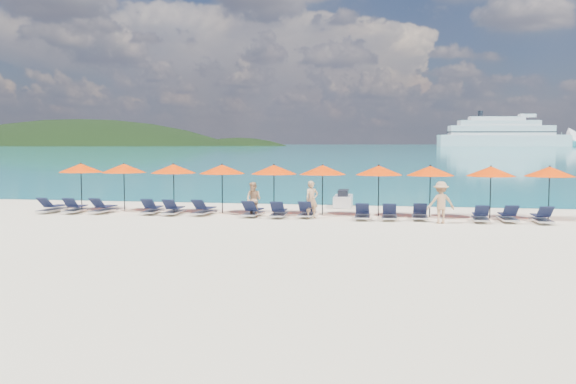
# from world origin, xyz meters

# --- Properties ---
(ground) EXTENTS (1400.00, 1400.00, 0.00)m
(ground) POSITION_xyz_m (0.00, 0.00, 0.00)
(ground) COLOR beige
(sea) EXTENTS (1600.00, 1300.00, 0.01)m
(sea) POSITION_xyz_m (0.00, 660.00, 0.01)
(sea) COLOR #1FA9B2
(sea) RESTS_ON ground
(headland_main) EXTENTS (374.00, 242.00, 126.50)m
(headland_main) POSITION_xyz_m (-300.00, 540.00, -38.00)
(headland_main) COLOR black
(headland_main) RESTS_ON ground
(headland_small) EXTENTS (162.00, 126.00, 85.50)m
(headland_small) POSITION_xyz_m (-150.00, 560.00, -35.00)
(headland_small) COLOR black
(headland_small) RESTS_ON ground
(cruise_ship) EXTENTS (123.93, 34.35, 34.10)m
(cruise_ship) POSITION_xyz_m (91.97, 517.27, 8.87)
(cruise_ship) COLOR silver
(cruise_ship) RESTS_ON ground
(sailboat_near) EXTENTS (6.55, 2.18, 12.02)m
(sailboat_near) POSITION_xyz_m (138.53, 574.55, 1.23)
(sailboat_near) COLOR silver
(sailboat_near) RESTS_ON ground
(jetski) EXTENTS (0.98, 2.39, 0.84)m
(jetski) POSITION_xyz_m (1.68, 9.21, 0.35)
(jetski) COLOR silver
(jetski) RESTS_ON ground
(beachgoer_a) EXTENTS (0.70, 0.64, 1.60)m
(beachgoer_a) POSITION_xyz_m (0.84, 4.06, 0.80)
(beachgoer_a) COLOR tan
(beachgoer_a) RESTS_ON ground
(beachgoer_b) EXTENTS (0.85, 0.67, 1.53)m
(beachgoer_b) POSITION_xyz_m (-1.72, 4.10, 0.76)
(beachgoer_b) COLOR tan
(beachgoer_b) RESTS_ON ground
(beachgoer_c) EXTENTS (1.17, 0.70, 1.69)m
(beachgoer_c) POSITION_xyz_m (6.16, 3.29, 0.84)
(beachgoer_c) COLOR tan
(beachgoer_c) RESTS_ON ground
(umbrella_0) EXTENTS (2.10, 2.10, 2.28)m
(umbrella_0) POSITION_xyz_m (-10.58, 5.54, 2.02)
(umbrella_0) COLOR black
(umbrella_0) RESTS_ON ground
(umbrella_1) EXTENTS (2.10, 2.10, 2.28)m
(umbrella_1) POSITION_xyz_m (-8.37, 5.53, 2.02)
(umbrella_1) COLOR black
(umbrella_1) RESTS_ON ground
(umbrella_2) EXTENTS (2.10, 2.10, 2.28)m
(umbrella_2) POSITION_xyz_m (-5.87, 5.44, 2.02)
(umbrella_2) COLOR black
(umbrella_2) RESTS_ON ground
(umbrella_3) EXTENTS (2.10, 2.10, 2.28)m
(umbrella_3) POSITION_xyz_m (-3.50, 5.35, 2.02)
(umbrella_3) COLOR black
(umbrella_3) RESTS_ON ground
(umbrella_4) EXTENTS (2.10, 2.10, 2.28)m
(umbrella_4) POSITION_xyz_m (-1.08, 5.39, 2.02)
(umbrella_4) COLOR black
(umbrella_4) RESTS_ON ground
(umbrella_5) EXTENTS (2.10, 2.10, 2.28)m
(umbrella_5) POSITION_xyz_m (1.11, 5.49, 2.02)
(umbrella_5) COLOR black
(umbrella_5) RESTS_ON ground
(umbrella_6) EXTENTS (2.10, 2.10, 2.28)m
(umbrella_6) POSITION_xyz_m (3.60, 5.48, 2.02)
(umbrella_6) COLOR black
(umbrella_6) RESTS_ON ground
(umbrella_7) EXTENTS (2.10, 2.10, 2.28)m
(umbrella_7) POSITION_xyz_m (5.81, 5.41, 2.02)
(umbrella_7) COLOR black
(umbrella_7) RESTS_ON ground
(umbrella_8) EXTENTS (2.10, 2.10, 2.28)m
(umbrella_8) POSITION_xyz_m (8.31, 5.37, 2.02)
(umbrella_8) COLOR black
(umbrella_8) RESTS_ON ground
(umbrella_9) EXTENTS (2.10, 2.10, 2.28)m
(umbrella_9) POSITION_xyz_m (10.70, 5.54, 2.02)
(umbrella_9) COLOR black
(umbrella_9) RESTS_ON ground
(lounger_0) EXTENTS (0.75, 1.74, 0.66)m
(lounger_0) POSITION_xyz_m (-11.27, 4.07, 0.24)
(lounger_0) COLOR silver
(lounger_0) RESTS_ON ground
(lounger_1) EXTENTS (0.77, 1.75, 0.66)m
(lounger_1) POSITION_xyz_m (-10.12, 4.09, 0.24)
(lounger_1) COLOR silver
(lounger_1) RESTS_ON ground
(lounger_2) EXTENTS (0.72, 1.73, 0.66)m
(lounger_2) POSITION_xyz_m (-8.82, 4.26, 0.24)
(lounger_2) COLOR silver
(lounger_2) RESTS_ON ground
(lounger_3) EXTENTS (0.73, 1.74, 0.66)m
(lounger_3) POSITION_xyz_m (-6.49, 4.36, 0.24)
(lounger_3) COLOR silver
(lounger_3) RESTS_ON ground
(lounger_4) EXTENTS (0.68, 1.72, 0.66)m
(lounger_4) POSITION_xyz_m (-5.43, 4.23, 0.24)
(lounger_4) COLOR silver
(lounger_4) RESTS_ON ground
(lounger_5) EXTENTS (0.78, 1.75, 0.66)m
(lounger_5) POSITION_xyz_m (-4.07, 4.37, 0.24)
(lounger_5) COLOR silver
(lounger_5) RESTS_ON ground
(lounger_6) EXTENTS (0.74, 1.74, 0.66)m
(lounger_6) POSITION_xyz_m (-1.78, 4.20, 0.24)
(lounger_6) COLOR silver
(lounger_6) RESTS_ON ground
(lounger_7) EXTENTS (0.72, 1.73, 0.66)m
(lounger_7) POSITION_xyz_m (-0.60, 4.10, 0.24)
(lounger_7) COLOR silver
(lounger_7) RESTS_ON ground
(lounger_8) EXTENTS (0.63, 1.70, 0.66)m
(lounger_8) POSITION_xyz_m (0.58, 4.35, 0.24)
(lounger_8) COLOR silver
(lounger_8) RESTS_ON ground
(lounger_9) EXTENTS (0.69, 1.72, 0.66)m
(lounger_9) POSITION_xyz_m (3.00, 4.02, 0.24)
(lounger_9) COLOR silver
(lounger_9) RESTS_ON ground
(lounger_10) EXTENTS (0.65, 1.71, 0.66)m
(lounger_10) POSITION_xyz_m (4.11, 4.08, 0.24)
(lounger_10) COLOR silver
(lounger_10) RESTS_ON ground
(lounger_11) EXTENTS (0.63, 1.70, 0.66)m
(lounger_11) POSITION_xyz_m (5.36, 4.40, 0.24)
(lounger_11) COLOR silver
(lounger_11) RESTS_ON ground
(lounger_12) EXTENTS (0.65, 1.71, 0.66)m
(lounger_12) POSITION_xyz_m (7.78, 4.04, 0.24)
(lounger_12) COLOR silver
(lounger_12) RESTS_ON ground
(lounger_13) EXTENTS (0.71, 1.73, 0.66)m
(lounger_13) POSITION_xyz_m (8.88, 4.25, 0.24)
(lounger_13) COLOR silver
(lounger_13) RESTS_ON ground
(lounger_14) EXTENTS (0.71, 1.73, 0.66)m
(lounger_14) POSITION_xyz_m (10.14, 4.03, 0.24)
(lounger_14) COLOR silver
(lounger_14) RESTS_ON ground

